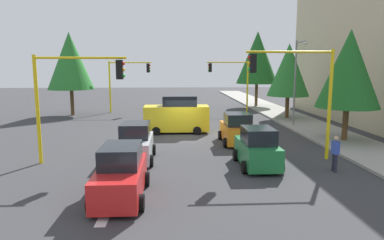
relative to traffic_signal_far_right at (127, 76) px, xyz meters
name	(u,v)px	position (x,y,z in m)	size (l,w,h in m)	color
ground_plane	(183,138)	(14.00, 5.67, -3.91)	(120.00, 120.00, 0.00)	#353538
sidewalk_kerb	(304,124)	(9.00, 16.17, -3.83)	(80.00, 4.00, 0.15)	gray
lane_arrow_near	(110,203)	(25.51, 2.67, -3.90)	(2.40, 1.10, 1.10)	silver
traffic_signal_far_right	(127,76)	(0.00, 0.00, 0.00)	(0.36, 4.59, 5.51)	yellow
traffic_signal_near_left	(297,82)	(20.00, 11.39, 0.19)	(0.36, 4.59, 5.79)	yellow
traffic_signal_near_right	(74,87)	(20.00, 0.00, -0.02)	(0.36, 4.59, 5.48)	yellow
traffic_signal_far_left	(231,76)	(0.00, 11.35, 0.03)	(0.36, 4.59, 5.55)	yellow
street_lamp_curbside	(297,74)	(10.39, 14.87, 0.44)	(2.15, 0.28, 7.00)	slate
tree_roadside_near	(349,69)	(16.00, 16.17, 0.86)	(3.98, 3.98, 7.26)	brown
tree_opposite_side	(70,61)	(2.00, -5.33, 1.57)	(4.55, 4.55, 8.34)	brown
tree_roadside_far	(257,58)	(-4.00, 15.17, 2.10)	(4.97, 4.97, 9.13)	brown
tree_roadside_mid	(289,70)	(6.00, 15.67, 0.71)	(3.86, 3.86, 7.04)	brown
delivery_van_yellow	(177,116)	(12.00, 5.25, -2.62)	(2.22, 4.80, 2.77)	yellow
car_red	(121,174)	(24.93, 2.99, -3.01)	(4.11, 1.93, 1.98)	red
car_green	(257,149)	(21.22, 9.09, -3.01)	(3.61, 1.93, 1.98)	#1E7238
car_orange	(237,130)	(15.94, 9.06, -3.01)	(3.71, 2.05, 1.98)	orange
car_silver	(135,144)	(19.71, 2.96, -3.01)	(3.74, 2.00, 1.98)	#B2B5BA
pedestrian_crossing	(335,153)	(22.19, 12.55, -3.00)	(0.40, 0.24, 1.70)	#262638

